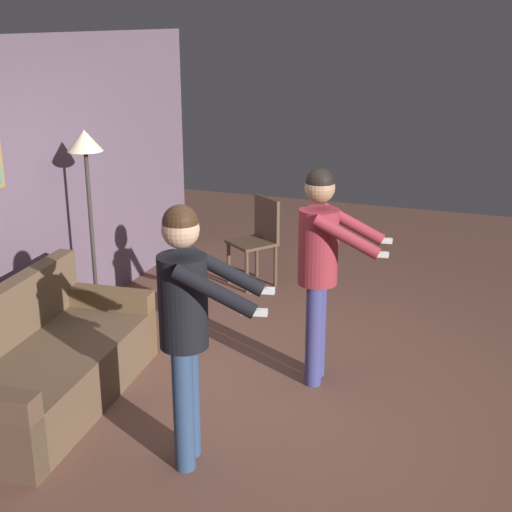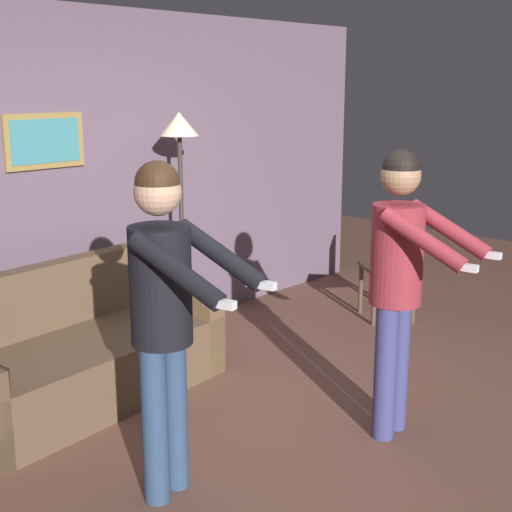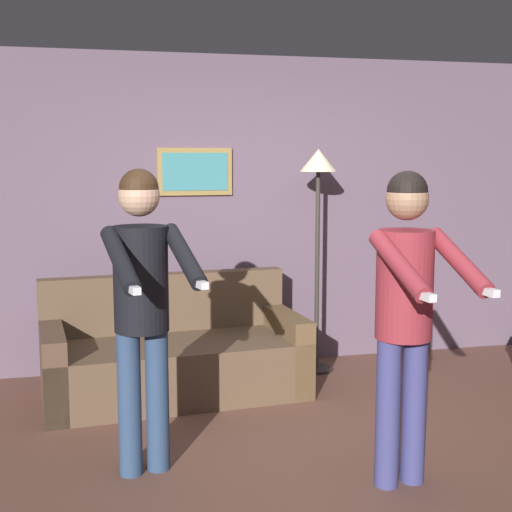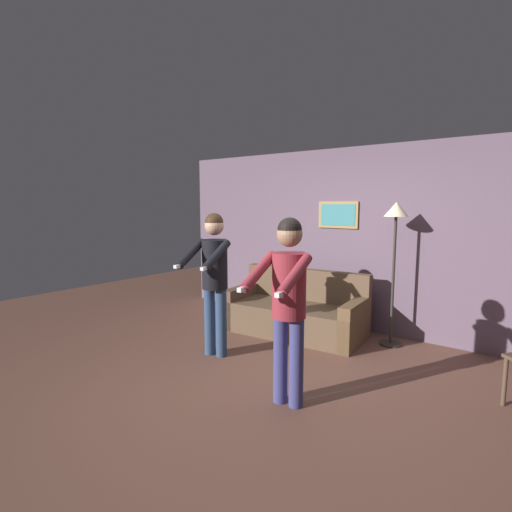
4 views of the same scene
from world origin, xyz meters
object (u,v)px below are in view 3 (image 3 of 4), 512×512
(couch, at_px, (174,358))
(person_standing_right, at_px, (406,299))
(person_standing_left, at_px, (142,293))
(torchiere_lamp, at_px, (318,192))

(couch, height_order, person_standing_right, person_standing_right)
(couch, height_order, person_standing_left, person_standing_left)
(couch, xyz_separation_m, person_standing_right, (1.01, -1.78, 0.75))
(torchiere_lamp, relative_size, person_standing_left, 1.08)
(person_standing_right, bearing_deg, torchiere_lamp, 84.23)
(couch, bearing_deg, person_standing_left, -103.69)
(person_standing_right, bearing_deg, couch, 119.66)
(couch, xyz_separation_m, person_standing_left, (-0.32, -1.31, 0.75))
(torchiere_lamp, bearing_deg, person_standing_right, -95.77)
(person_standing_left, relative_size, person_standing_right, 1.01)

